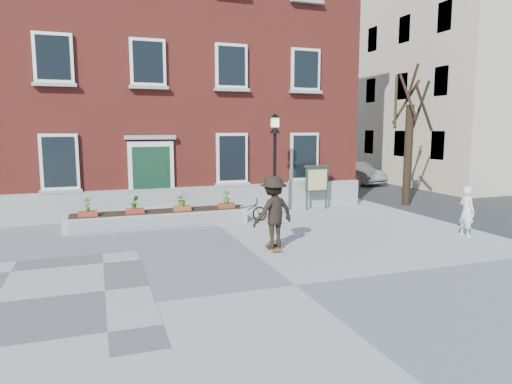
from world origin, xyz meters
name	(u,v)px	position (x,y,z in m)	size (l,w,h in m)	color
ground	(295,285)	(0.00, 0.00, 0.00)	(100.00, 100.00, 0.00)	#97979A
bicycle	(245,210)	(1.13, 6.96, 0.42)	(0.55, 1.58, 0.83)	black
parked_car	(356,173)	(11.04, 15.54, 0.69)	(1.46, 4.20, 1.38)	#A7A9AB
bystander	(467,211)	(6.95, 2.38, 0.80)	(0.58, 0.38, 1.60)	silver
brick_building	(136,66)	(-2.00, 13.98, 6.30)	(18.40, 10.85, 12.60)	maroon
planter_assembly	(159,217)	(-1.99, 7.18, 0.31)	(6.20, 1.12, 1.15)	#B5B5B1
bare_tree	(409,142)	(9.01, 8.01, 2.79)	(1.83, 1.83, 6.16)	black
side_street	(410,78)	(17.99, 19.78, 7.02)	(15.20, 36.00, 14.50)	#37373A
lamp_post	(275,151)	(2.43, 7.36, 2.54)	(0.40, 0.40, 3.93)	black
notice_board	(317,180)	(4.72, 8.32, 1.26)	(1.10, 0.16, 1.87)	#193222
skateboarder	(273,212)	(0.63, 2.90, 1.08)	(1.46, 1.09, 2.08)	brown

